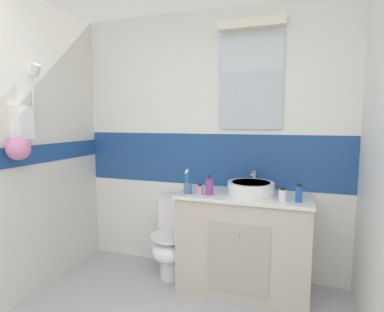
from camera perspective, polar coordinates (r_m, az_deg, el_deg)
The scene contains 9 objects.
wall_back_tiled at distance 2.96m, azimuth 3.56°, elevation 2.57°, with size 3.20×0.20×2.50m.
vanity_cabinet at distance 2.78m, azimuth 9.67°, elevation -15.57°, with size 1.12×0.52×0.85m.
sink_basin at distance 2.64m, azimuth 11.05°, elevation -5.88°, with size 0.40×0.44×0.17m.
toilet at distance 2.98m, azimuth -3.52°, elevation -15.54°, with size 0.37×0.50×0.75m.
toothbrush_cup at distance 2.61m, azimuth -0.83°, elevation -5.90°, with size 0.07×0.07×0.22m.
soap_dispenser at distance 2.57m, azimuth 3.28°, elevation -5.83°, with size 0.06×0.06×0.18m.
lotion_bottle_short at distance 2.48m, azimuth 16.79°, elevation -7.01°, with size 0.06×0.06×0.11m.
deodorant_spray_can at distance 2.48m, azimuth 19.55°, elevation -6.71°, with size 0.05×0.05×0.14m.
perfume_flask_small at distance 2.59m, azimuth 1.52°, elevation -6.28°, with size 0.04×0.03×0.09m.
Camera 1 is at (0.77, -0.40, 1.47)m, focal length 28.20 mm.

